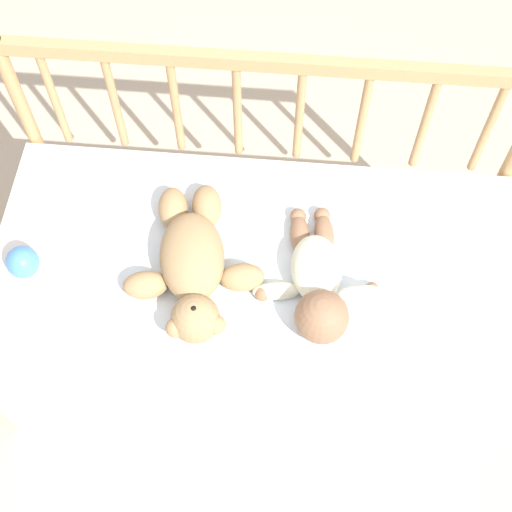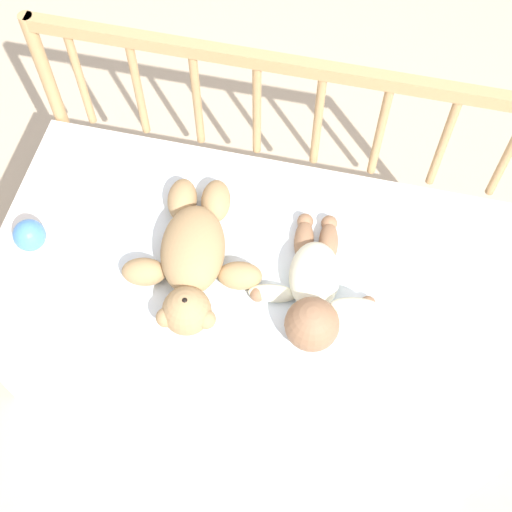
{
  "view_description": "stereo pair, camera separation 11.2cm",
  "coord_description": "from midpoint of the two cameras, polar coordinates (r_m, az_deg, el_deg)",
  "views": [
    {
      "loc": [
        0.07,
        -0.84,
        2.05
      ],
      "look_at": [
        0.0,
        -0.01,
        0.56
      ],
      "focal_mm": 50.0,
      "sensor_mm": 36.0,
      "label": 1
    },
    {
      "loc": [
        0.18,
        -0.82,
        2.05
      ],
      "look_at": [
        0.0,
        -0.01,
        0.56
      ],
      "focal_mm": 50.0,
      "sensor_mm": 36.0,
      "label": 2
    }
  ],
  "objects": [
    {
      "name": "crib_mattress",
      "position": [
        1.99,
        -1.6,
        -4.34
      ],
      "size": [
        1.32,
        0.65,
        0.5
      ],
      "color": "white",
      "rests_on": "ground_plane"
    },
    {
      "name": "crib_rail",
      "position": [
        1.87,
        -0.77,
        10.18
      ],
      "size": [
        1.32,
        0.04,
        0.86
      ],
      "color": "tan",
      "rests_on": "ground_plane"
    },
    {
      "name": "blanket",
      "position": [
        1.75,
        -2.29,
        -1.4
      ],
      "size": [
        0.79,
        0.51,
        0.01
      ],
      "color": "white",
      "rests_on": "crib_mattress"
    },
    {
      "name": "baby",
      "position": [
        1.68,
        3.08,
        -2.33
      ],
      "size": [
        0.32,
        0.39,
        0.13
      ],
      "color": "#EAEACC",
      "rests_on": "crib_mattress"
    },
    {
      "name": "toy_ball",
      "position": [
        1.83,
        -19.85,
        -0.56
      ],
      "size": [
        0.08,
        0.08,
        0.08
      ],
      "color": "#4C8CDB",
      "rests_on": "crib_mattress"
    },
    {
      "name": "teddy_bear",
      "position": [
        1.71,
        -6.96,
        -0.77
      ],
      "size": [
        0.35,
        0.45,
        0.12
      ],
      "color": "tan",
      "rests_on": "crib_mattress"
    },
    {
      "name": "ground_plane",
      "position": [
        2.22,
        -1.44,
        -7.09
      ],
      "size": [
        12.0,
        12.0,
        0.0
      ],
      "primitive_type": "plane",
      "color": "#C6B293"
    }
  ]
}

